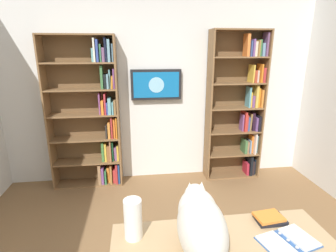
% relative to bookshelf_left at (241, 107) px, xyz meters
% --- Properties ---
extents(wall_back, '(4.52, 0.06, 2.70)m').
position_rel_bookshelf_left_xyz_m(wall_back, '(1.16, -0.17, 0.27)').
color(wall_back, silver).
rests_on(wall_back, ground).
extents(bookshelf_left, '(0.81, 0.28, 2.15)m').
position_rel_bookshelf_left_xyz_m(bookshelf_left, '(0.00, 0.00, 0.00)').
color(bookshelf_left, brown).
rests_on(bookshelf_left, ground).
extents(bookshelf_right, '(0.95, 0.28, 2.08)m').
position_rel_bookshelf_left_xyz_m(bookshelf_right, '(2.11, -0.00, -0.08)').
color(bookshelf_right, brown).
rests_on(bookshelf_right, ground).
extents(wall_mounted_tv, '(0.71, 0.07, 0.42)m').
position_rel_bookshelf_left_xyz_m(wall_mounted_tv, '(1.23, -0.08, 0.34)').
color(wall_mounted_tv, black).
extents(cat, '(0.26, 0.61, 0.37)m').
position_rel_bookshelf_left_xyz_m(cat, '(1.19, 2.37, -0.12)').
color(cat, silver).
rests_on(cat, desk).
extents(open_binder, '(0.38, 0.30, 0.02)m').
position_rel_bookshelf_left_xyz_m(open_binder, '(0.65, 2.38, -0.30)').
color(open_binder, '#335999').
rests_on(open_binder, desk).
extents(paper_towel_roll, '(0.11, 0.11, 0.26)m').
position_rel_bookshelf_left_xyz_m(paper_towel_roll, '(1.57, 2.21, -0.18)').
color(paper_towel_roll, white).
rests_on(paper_towel_roll, desk).
extents(desk_book_stack, '(0.21, 0.15, 0.05)m').
position_rel_bookshelf_left_xyz_m(desk_book_stack, '(0.66, 2.17, -0.28)').
color(desk_book_stack, black).
rests_on(desk_book_stack, desk).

